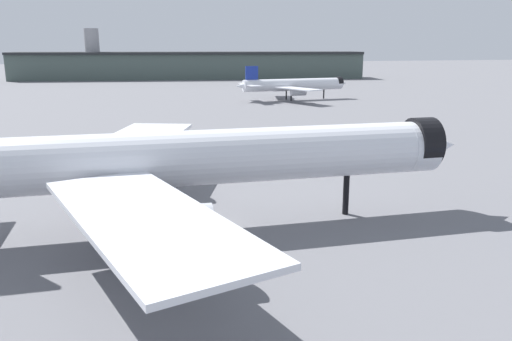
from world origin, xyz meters
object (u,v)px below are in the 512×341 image
at_px(airliner_near_gate, 179,160).
at_px(traffic_cone_near_nose, 34,165).
at_px(baggage_tug_wing, 267,149).
at_px(airliner_far_taxiway, 293,85).

height_order(airliner_near_gate, traffic_cone_near_nose, airliner_near_gate).
bearing_deg(baggage_tug_wing, airliner_far_taxiway, 85.39).
relative_size(airliner_near_gate, traffic_cone_near_nose, 94.46).
xyz_separation_m(airliner_near_gate, traffic_cone_near_nose, (-18.22, 30.34, -6.39)).
distance_m(baggage_tug_wing, traffic_cone_near_nose, 34.90).
bearing_deg(airliner_far_taxiway, traffic_cone_near_nose, -135.46).
relative_size(airliner_far_taxiway, baggage_tug_wing, 10.79).
height_order(airliner_far_taxiway, traffic_cone_near_nose, airliner_far_taxiway).
xyz_separation_m(airliner_near_gate, airliner_far_taxiway, (46.12, 107.94, -1.96)).
height_order(airliner_near_gate, airliner_far_taxiway, airliner_near_gate).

